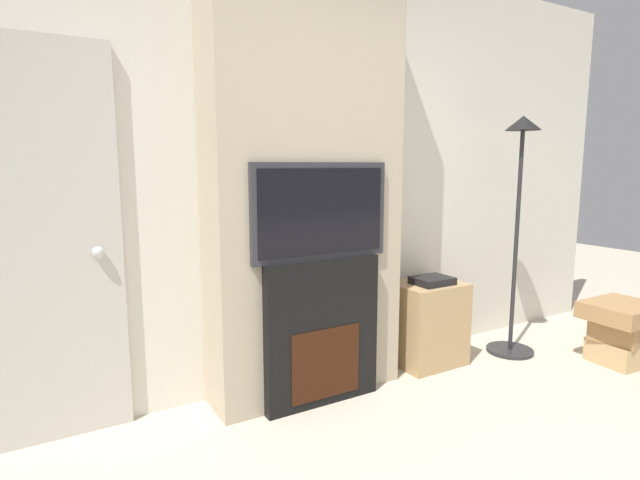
# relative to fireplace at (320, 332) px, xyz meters

# --- Properties ---
(wall_back) EXTENTS (6.00, 0.06, 2.70)m
(wall_back) POSITION_rel_fireplace_xyz_m (0.00, 0.38, 0.92)
(wall_back) COLOR silver
(wall_back) RESTS_ON ground_plane
(chimney_breast) EXTENTS (1.18, 0.35, 2.70)m
(chimney_breast) POSITION_rel_fireplace_xyz_m (0.00, 0.18, 0.92)
(chimney_breast) COLOR tan
(chimney_breast) RESTS_ON ground_plane
(fireplace) EXTENTS (0.72, 0.15, 0.86)m
(fireplace) POSITION_rel_fireplace_xyz_m (0.00, 0.00, 0.00)
(fireplace) COLOR black
(fireplace) RESTS_ON ground_plane
(television) EXTENTS (0.86, 0.07, 0.55)m
(television) POSITION_rel_fireplace_xyz_m (0.00, -0.00, 0.71)
(television) COLOR #2D2D33
(television) RESTS_ON fireplace
(floor_lamp) EXTENTS (0.34, 0.34, 1.73)m
(floor_lamp) POSITION_rel_fireplace_xyz_m (1.63, -0.05, 0.67)
(floor_lamp) COLOR #262628
(floor_lamp) RESTS_ON ground_plane
(box_stack) EXTENTS (0.49, 0.40, 0.44)m
(box_stack) POSITION_rel_fireplace_xyz_m (2.13, -0.57, -0.19)
(box_stack) COLOR tan
(box_stack) RESTS_ON ground_plane
(media_stand) EXTENTS (0.47, 0.38, 0.63)m
(media_stand) POSITION_rel_fireplace_xyz_m (0.94, 0.12, -0.13)
(media_stand) COLOR tan
(media_stand) RESTS_ON ground_plane
(entry_door) EXTENTS (0.82, 0.09, 2.00)m
(entry_door) POSITION_rel_fireplace_xyz_m (-1.42, 0.33, 0.57)
(entry_door) COLOR #BCB7AD
(entry_door) RESTS_ON ground_plane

